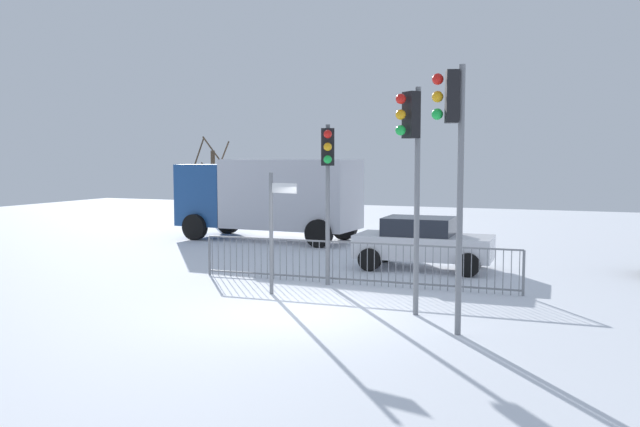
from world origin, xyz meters
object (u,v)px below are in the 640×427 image
Objects in this scene: traffic_light_rear_right at (453,139)px; bare_tree_centre at (213,182)px; direction_sign_post at (273,226)px; traffic_light_mid_right at (328,168)px; car_white_far at (423,242)px; delivery_truck at (269,195)px; traffic_light_foreground_left at (412,149)px.

bare_tree_centre is (-14.07, 15.30, -1.44)m from traffic_light_rear_right.
bare_tree_centre is at bearing 140.37° from direction_sign_post.
traffic_light_mid_right is 1.03× the size of car_white_far.
delivery_truck is at bearing 21.56° from traffic_light_rear_right.
direction_sign_post is 10.19m from delivery_truck.
traffic_light_foreground_left is 1.61× the size of direction_sign_post.
car_white_far is at bearing -0.73° from traffic_light_rear_right.
traffic_light_foreground_left is 3.47m from traffic_light_mid_right.
traffic_light_mid_right reaches higher than delivery_truck.
delivery_truck is (-4.58, 9.10, 0.16)m from direction_sign_post.
car_white_far is at bearing 77.66° from direction_sign_post.
traffic_light_foreground_left is 0.95× the size of traffic_light_rear_right.
delivery_truck is at bearing -11.73° from traffic_light_foreground_left.
traffic_light_rear_right is at bearing 131.60° from delivery_truck.
car_white_far is 14.88m from bare_tree_centre.
delivery_truck is 1.71× the size of bare_tree_centre.
traffic_light_foreground_left is 1.17× the size of car_white_far.
car_white_far is at bearing -136.40° from traffic_light_mid_right.
traffic_light_mid_right is 0.95× the size of bare_tree_centre.
direction_sign_post reaches higher than car_white_far.
direction_sign_post is at bearing -54.15° from bare_tree_centre.
bare_tree_centre is at bearing -69.61° from traffic_light_mid_right.
direction_sign_post is 16.49m from bare_tree_centre.
traffic_light_rear_right is at bearing -9.23° from direction_sign_post.
traffic_light_foreground_left reaches higher than bare_tree_centre.
traffic_light_mid_right is at bearing 74.92° from direction_sign_post.
bare_tree_centre is at bearing 24.97° from traffic_light_rear_right.
traffic_light_rear_right is 1.14× the size of bare_tree_centre.
delivery_truck is at bearing -75.81° from traffic_light_mid_right.
delivery_truck is at bearing -40.05° from bare_tree_centre.
car_white_far is 8.29m from delivery_truck.
traffic_light_rear_right reaches higher than direction_sign_post.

